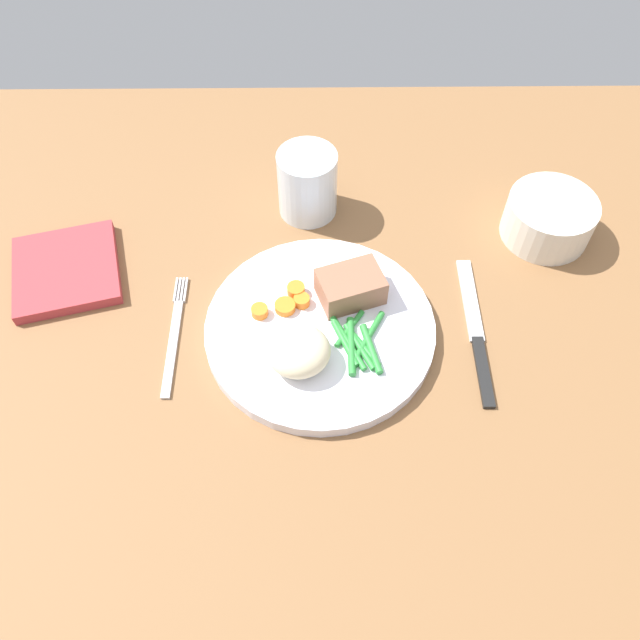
% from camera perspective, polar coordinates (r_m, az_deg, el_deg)
% --- Properties ---
extents(dining_table, '(1.20, 0.90, 0.02)m').
position_cam_1_polar(dining_table, '(0.76, 0.75, -0.56)').
color(dining_table, brown).
rests_on(dining_table, ground).
extents(dinner_plate, '(0.26, 0.26, 0.02)m').
position_cam_1_polar(dinner_plate, '(0.74, 0.00, -0.80)').
color(dinner_plate, white).
rests_on(dinner_plate, dining_table).
extents(meat_portion, '(0.08, 0.07, 0.04)m').
position_cam_1_polar(meat_portion, '(0.75, 2.70, 2.96)').
color(meat_portion, '#936047').
rests_on(meat_portion, dinner_plate).
extents(mashed_potatoes, '(0.07, 0.07, 0.04)m').
position_cam_1_polar(mashed_potatoes, '(0.69, -1.93, -2.74)').
color(mashed_potatoes, beige).
rests_on(mashed_potatoes, dinner_plate).
extents(carrot_slices, '(0.07, 0.05, 0.01)m').
position_cam_1_polar(carrot_slices, '(0.75, -2.99, 1.69)').
color(carrot_slices, orange).
rests_on(carrot_slices, dinner_plate).
extents(green_beans, '(0.06, 0.09, 0.01)m').
position_cam_1_polar(green_beans, '(0.72, 3.28, -2.06)').
color(green_beans, '#2D8C38').
rests_on(green_beans, dinner_plate).
extents(fork, '(0.01, 0.17, 0.00)m').
position_cam_1_polar(fork, '(0.76, -12.73, -1.30)').
color(fork, silver).
rests_on(fork, dining_table).
extents(knife, '(0.02, 0.20, 0.01)m').
position_cam_1_polar(knife, '(0.77, 13.58, -1.10)').
color(knife, black).
rests_on(knife, dining_table).
extents(water_glass, '(0.08, 0.08, 0.09)m').
position_cam_1_polar(water_glass, '(0.85, -1.11, 11.62)').
color(water_glass, silver).
rests_on(water_glass, dining_table).
extents(salad_bowl, '(0.11, 0.11, 0.06)m').
position_cam_1_polar(salad_bowl, '(0.87, 19.58, 8.59)').
color(salad_bowl, silver).
rests_on(salad_bowl, dining_table).
extents(napkin, '(0.15, 0.16, 0.01)m').
position_cam_1_polar(napkin, '(0.85, -21.47, 4.12)').
color(napkin, '#B2383D').
rests_on(napkin, dining_table).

